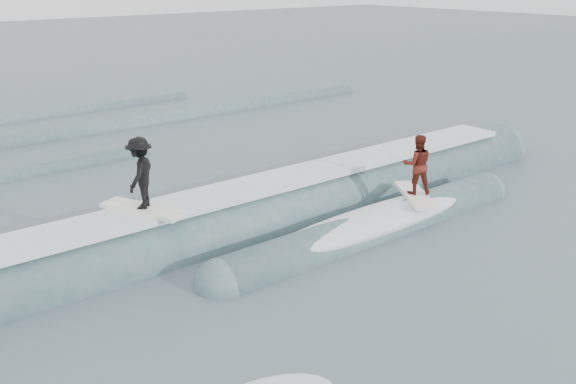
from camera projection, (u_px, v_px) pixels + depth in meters
ground at (467, 320)px, 11.70m from camera, size 160.00×160.00×0.00m
breaking_wave at (284, 223)px, 16.08m from camera, size 22.38×3.81×2.06m
surfer_black at (141, 177)px, 13.63m from camera, size 1.28×2.06×1.66m
surfer_red at (417, 169)px, 16.07m from camera, size 1.55×1.98×1.62m
whitewater at (483, 373)px, 10.18m from camera, size 15.27×7.26×0.10m
far_swells at (6, 149)px, 22.92m from camera, size 35.74×8.65×0.80m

